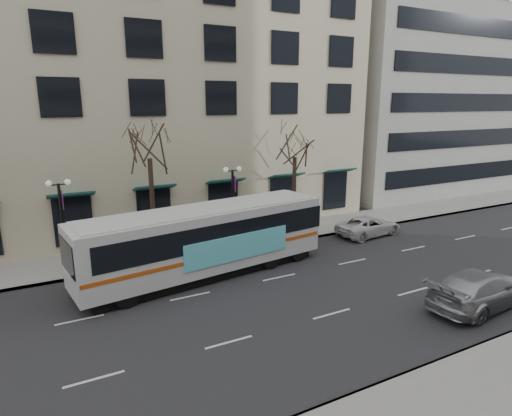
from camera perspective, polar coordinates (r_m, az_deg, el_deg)
ground at (r=19.43m, az=-6.47°, el=-14.23°), size 160.00×160.00×0.00m
sidewalk_far at (r=28.83m, az=-3.69°, el=-4.42°), size 80.00×4.00×0.15m
building_hotel at (r=37.39m, az=-22.40°, el=17.33°), size 40.00×20.00×24.00m
building_office at (r=53.72m, az=19.43°, el=22.16°), size 25.00×20.00×35.00m
tree_far_mid at (r=25.68m, az=-14.11°, el=8.53°), size 3.60×3.60×8.55m
tree_far_right at (r=29.69m, az=5.23°, el=8.63°), size 3.60×3.60×8.06m
lamp_post_left at (r=25.07m, az=-24.37°, el=-1.65°), size 1.22×0.45×5.21m
lamp_post_right at (r=27.35m, az=-3.08°, el=0.82°), size 1.22×0.45×5.21m
city_bus at (r=23.09m, az=-6.60°, el=-4.06°), size 14.08×4.84×3.74m
silver_car at (r=22.38m, az=27.78°, el=-9.52°), size 6.02×2.84×1.70m
white_pickup at (r=31.15m, az=14.76°, el=-2.29°), size 5.08×2.70×1.36m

